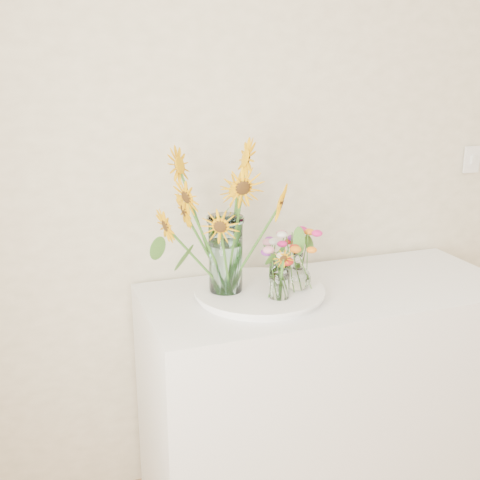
{
  "coord_description": "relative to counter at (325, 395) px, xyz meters",
  "views": [
    {
      "loc": [
        -1.36,
        0.05,
        1.72
      ],
      "look_at": [
        -0.7,
        1.93,
        1.13
      ],
      "focal_mm": 45.0,
      "sensor_mm": 36.0,
      "label": 1
    }
  ],
  "objects": [
    {
      "name": "small_vase_c",
      "position": [
        -0.18,
        0.09,
        0.53
      ],
      "size": [
        0.07,
        0.07,
        0.1
      ],
      "primitive_type": "cylinder",
      "rotation": [
        0.0,
        0.0,
        0.28
      ],
      "color": "white",
      "rests_on": "tray"
    },
    {
      "name": "sunflower_bouquet",
      "position": [
        -0.4,
        0.05,
        0.74
      ],
      "size": [
        0.95,
        0.95,
        0.54
      ],
      "primitive_type": null,
      "rotation": [
        0.0,
        0.0,
        0.23
      ],
      "color": "#E69F04",
      "rests_on": "tray"
    },
    {
      "name": "tray",
      "position": [
        -0.28,
        0.02,
        0.46
      ],
      "size": [
        0.45,
        0.45,
        0.02
      ],
      "primitive_type": "cylinder",
      "color": "white",
      "rests_on": "counter"
    },
    {
      "name": "wildflower_posy_a",
      "position": [
        -0.24,
        -0.08,
        0.58
      ],
      "size": [
        0.17,
        0.17,
        0.21
      ],
      "primitive_type": null,
      "color": "orange",
      "rests_on": "tray"
    },
    {
      "name": "mason_jar",
      "position": [
        -0.4,
        0.05,
        0.62
      ],
      "size": [
        0.14,
        0.14,
        0.28
      ],
      "primitive_type": "cylinder",
      "rotation": [
        0.0,
        0.0,
        0.23
      ],
      "color": "#B3E5E8",
      "rests_on": "tray"
    },
    {
      "name": "counter",
      "position": [
        0.0,
        0.0,
        0.0
      ],
      "size": [
        1.4,
        0.6,
        0.9
      ],
      "primitive_type": "cube",
      "color": "white",
      "rests_on": "ground_plane"
    },
    {
      "name": "wildflower_posy_b",
      "position": [
        -0.15,
        -0.02,
        0.59
      ],
      "size": [
        0.2,
        0.2,
        0.23
      ],
      "primitive_type": null,
      "color": "orange",
      "rests_on": "tray"
    },
    {
      "name": "wildflower_posy_c",
      "position": [
        -0.18,
        0.09,
        0.57
      ],
      "size": [
        0.18,
        0.18,
        0.19
      ],
      "primitive_type": null,
      "color": "orange",
      "rests_on": "tray"
    },
    {
      "name": "small_vase_b",
      "position": [
        -0.15,
        -0.02,
        0.54
      ],
      "size": [
        0.11,
        0.11,
        0.14
      ],
      "primitive_type": null,
      "rotation": [
        0.0,
        0.0,
        0.17
      ],
      "color": "white",
      "rests_on": "tray"
    },
    {
      "name": "small_vase_a",
      "position": [
        -0.24,
        -0.08,
        0.54
      ],
      "size": [
        0.09,
        0.09,
        0.12
      ],
      "primitive_type": "cylinder",
      "rotation": [
        0.0,
        0.0,
        -0.31
      ],
      "color": "white",
      "rests_on": "tray"
    }
  ]
}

